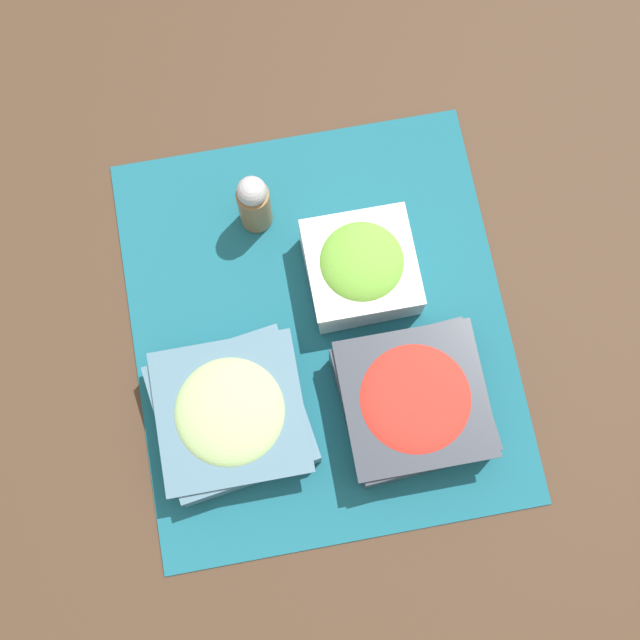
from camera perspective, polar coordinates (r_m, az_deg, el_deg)
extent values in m
plane|color=#422D1E|center=(1.00, 0.00, -0.49)|extent=(3.00, 3.00, 0.00)
cube|color=#195B6B|center=(1.00, 0.00, -0.46)|extent=(0.47, 0.42, 0.00)
cube|color=slate|center=(0.96, -5.67, -6.07)|extent=(0.17, 0.17, 0.04)
cube|color=slate|center=(0.94, -5.80, -5.87)|extent=(0.15, 0.15, 0.00)
ellipsoid|color=#A8CC7F|center=(0.94, -5.79, -5.89)|extent=(0.12, 0.12, 0.04)
cube|color=white|center=(0.99, 2.62, 3.26)|extent=(0.12, 0.12, 0.05)
cube|color=white|center=(0.96, 2.69, 3.73)|extent=(0.12, 0.12, 0.00)
ellipsoid|color=#6BAD38|center=(0.97, 2.69, 3.70)|extent=(0.09, 0.09, 0.04)
cube|color=#333842|center=(0.96, 5.96, -5.30)|extent=(0.16, 0.16, 0.05)
cube|color=#333842|center=(0.93, 6.12, -5.04)|extent=(0.15, 0.15, 0.00)
ellipsoid|color=red|center=(0.93, 6.11, -5.06)|extent=(0.12, 0.12, 0.02)
cylinder|color=olive|center=(1.00, -4.21, 7.25)|extent=(0.04, 0.04, 0.07)
sphere|color=#B2B2B7|center=(0.96, -4.39, 8.22)|extent=(0.03, 0.03, 0.03)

